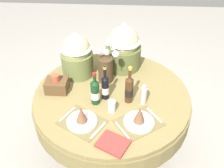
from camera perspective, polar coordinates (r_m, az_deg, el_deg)
name	(u,v)px	position (r m, az deg, el deg)	size (l,w,h in m)	color
ground	(112,145)	(2.79, -0.04, -13.57)	(8.00, 8.00, 0.00)	#9E998E
dining_table	(112,104)	(2.35, -0.05, -4.55)	(1.41, 1.41, 0.73)	olive
place_setting_left	(82,118)	(1.99, -6.83, -7.65)	(0.42, 0.40, 0.16)	brown
place_setting_right	(139,119)	(1.98, 6.13, -7.77)	(0.43, 0.41, 0.16)	brown
flower_vase	(106,67)	(2.32, -1.34, 3.90)	(0.20, 0.17, 0.42)	#47331E
wine_bottle_left	(129,89)	(2.11, 3.88, -1.16)	(0.07, 0.07, 0.35)	#422814
wine_bottle_centre	(95,92)	(2.10, -3.82, -1.76)	(0.07, 0.07, 0.31)	#143819
wine_bottle_right	(105,87)	(2.15, -1.54, -0.64)	(0.07, 0.07, 0.33)	black
tumbler_near_left	(112,106)	(2.07, -0.05, -5.01)	(0.06, 0.06, 0.10)	silver
pepper_mill	(144,95)	(2.13, 7.16, -2.43)	(0.05, 0.05, 0.20)	#B7B2AD
book_on_table	(113,144)	(1.86, 0.21, -13.27)	(0.21, 0.17, 0.02)	#99332D
gift_tub_back_left	(77,53)	(2.40, -8.00, 7.02)	(0.30, 0.30, 0.45)	olive
gift_tub_back_centre	(123,45)	(2.48, 2.60, 8.88)	(0.35, 0.35, 0.48)	#566033
woven_basket_side_left	(57,85)	(2.31, -12.34, -0.20)	(0.19, 0.16, 0.17)	brown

